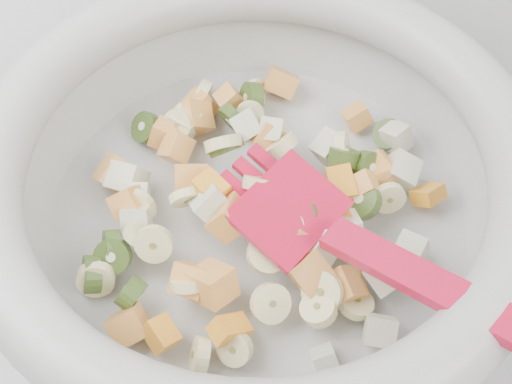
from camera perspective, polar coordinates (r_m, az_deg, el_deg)
The scene contains 2 objects.
counter at distance 0.99m, azimuth -9.92°, elevation -12.57°, with size 2.00×0.60×0.90m, color #A9AAAF.
mixing_bowl at distance 0.49m, azimuth 0.04°, elevation 0.75°, with size 0.48×0.39×0.13m.
Camera 1 is at (0.36, 1.23, 1.35)m, focal length 50.00 mm.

